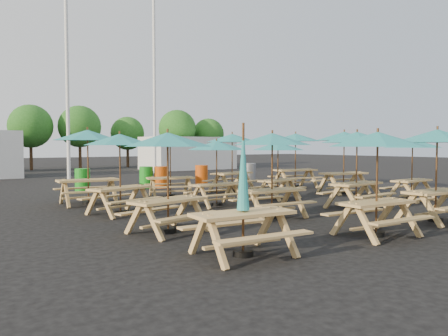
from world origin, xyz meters
TOP-DOWN VIEW (x-y plane):
  - ground at (0.00, 0.00)m, footprint 120.00×120.00m
  - picnic_unit_0 at (-4.71, -5.61)m, footprint 1.97×1.76m
  - picnic_unit_1 at (-4.80, -3.03)m, footprint 2.43×2.43m
  - picnic_unit_2 at (-4.62, 0.09)m, footprint 2.52×2.52m
  - picnic_unit_3 at (-4.68, 2.64)m, footprint 2.41×2.41m
  - picnic_unit_4 at (-1.38, -5.96)m, footprint 2.18×2.18m
  - picnic_unit_5 at (-1.57, -2.87)m, footprint 2.24×2.24m
  - picnic_unit_6 at (-1.43, -0.08)m, footprint 1.92×1.92m
  - picnic_unit_7 at (-1.48, 2.90)m, footprint 2.51×2.51m
  - picnic_unit_8 at (1.41, -5.75)m, footprint 2.27×2.27m
  - picnic_unit_9 at (1.69, -3.11)m, footprint 2.29×2.29m
  - picnic_unit_10 at (1.41, 0.11)m, footprint 2.22×2.22m
  - picnic_unit_11 at (1.40, 2.86)m, footprint 2.66×2.66m
  - picnic_unit_13 at (4.87, -3.02)m, footprint 2.07×2.07m
  - picnic_unit_14 at (4.79, -0.13)m, footprint 2.58×2.58m
  - picnic_unit_15 at (4.91, 2.72)m, footprint 2.64×2.64m
  - waste_bin_0 at (-3.64, 6.47)m, footprint 0.61×0.61m
  - waste_bin_1 at (-0.76, 6.47)m, footprint 0.61×0.61m
  - waste_bin_2 at (-0.17, 6.16)m, footprint 0.61×0.61m
  - waste_bin_3 at (2.00, 6.13)m, footprint 0.61×0.61m
  - waste_bin_4 at (5.29, 6.46)m, footprint 0.61×0.61m
  - mast_0 at (-2.00, 14.00)m, footprint 0.20×0.20m
  - mast_1 at (4.50, 16.00)m, footprint 0.20×0.20m
  - event_tent_1 at (9.00, 19.00)m, footprint 7.00×4.00m
  - tree_3 at (-1.75, 24.72)m, footprint 3.36×3.36m
  - tree_4 at (1.90, 24.26)m, footprint 3.41×3.41m
  - tree_5 at (6.22, 24.67)m, footprint 2.94×2.94m
  - tree_6 at (10.23, 22.90)m, footprint 3.38×3.38m
  - tree_7 at (13.63, 22.92)m, footprint 2.95×2.95m

SIDE VIEW (x-z plane):
  - ground at x=0.00m, z-range 0.00..0.00m
  - waste_bin_0 at x=-3.64m, z-range 0.00..0.98m
  - waste_bin_1 at x=-0.76m, z-range 0.00..0.98m
  - waste_bin_2 at x=-0.17m, z-range 0.00..0.98m
  - waste_bin_3 at x=2.00m, z-range 0.00..0.98m
  - waste_bin_4 at x=5.29m, z-range 0.00..0.98m
  - picnic_unit_0 at x=-4.71m, z-range -0.21..2.12m
  - event_tent_1 at x=9.00m, z-range 0.00..2.60m
  - picnic_unit_10 at x=1.41m, z-range 0.76..2.83m
  - picnic_unit_6 at x=-1.43m, z-range 0.77..2.87m
  - picnic_unit_13 at x=4.87m, z-range 0.80..2.98m
  - picnic_unit_7 at x=-1.48m, z-range 0.81..3.02m
  - picnic_unit_1 at x=-4.80m, z-range 0.82..3.06m
  - picnic_unit_4 at x=-1.38m, z-range 0.82..3.07m
  - picnic_unit_2 at x=-4.62m, z-range 0.83..3.11m
  - picnic_unit_5 at x=-1.57m, z-range 0.83..3.12m
  - picnic_unit_8 at x=1.41m, z-range 0.86..3.23m
  - picnic_unit_9 at x=1.69m, z-range 0.87..3.24m
  - picnic_unit_11 at x=1.40m, z-range 0.89..3.32m
  - picnic_unit_3 at x=-4.68m, z-range 0.90..3.37m
  - picnic_unit_15 at x=4.91m, z-range 0.91..3.41m
  - picnic_unit_14 at x=4.79m, z-range 0.91..3.42m
  - tree_5 at x=6.22m, z-range 0.75..5.20m
  - tree_7 at x=13.63m, z-range 0.75..5.23m
  - tree_3 at x=-1.75m, z-range 0.86..5.95m
  - tree_6 at x=10.23m, z-range 0.86..5.99m
  - tree_4 at x=1.90m, z-range 0.87..6.04m
  - mast_0 at x=-2.00m, z-range 0.00..12.00m
  - mast_1 at x=4.50m, z-range 0.00..12.00m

